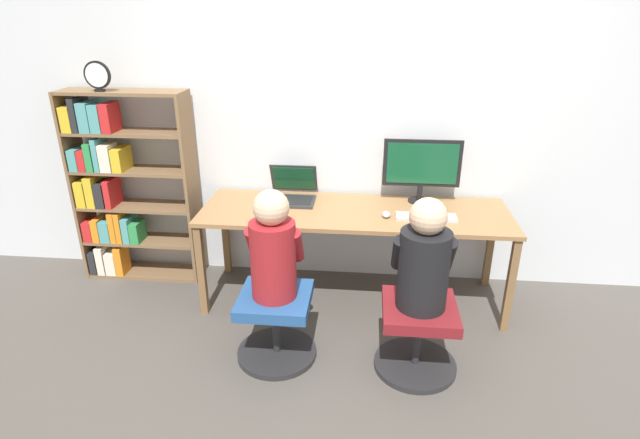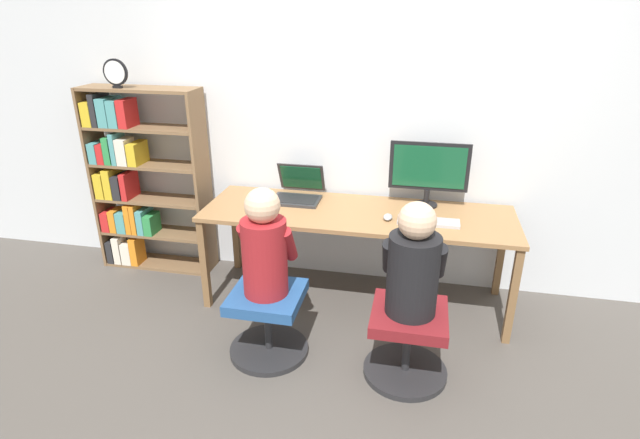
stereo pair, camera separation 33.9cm
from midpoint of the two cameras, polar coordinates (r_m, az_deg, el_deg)
The scene contains 13 objects.
ground_plane at distance 3.60m, azimuth 0.70°, elevation -11.91°, with size 14.00×14.00×0.00m, color #4C4742.
wall_back at distance 3.80m, azimuth 1.85°, elevation 11.46°, with size 10.00×0.05×2.60m.
desk at distance 3.59m, azimuth 1.25°, elevation 0.09°, with size 2.20×0.71×0.72m.
desktop_monitor at distance 3.68m, azimuth 8.99°, elevation 5.87°, with size 0.56×0.17×0.47m.
laptop at distance 3.76m, azimuth -5.83°, elevation 2.96°, with size 0.36×0.36×0.25m.
keyboard at distance 3.46m, azimuth 9.31°, elevation 0.23°, with size 0.41×0.13×0.03m.
computer_mouse_by_keyboard at distance 3.46m, azimuth 4.81°, elevation 0.55°, with size 0.06×0.10×0.03m.
office_chair_left at distance 3.11m, azimuth 7.97°, elevation -12.87°, with size 0.51×0.51×0.45m.
office_chair_right at distance 3.21m, azimuth -8.17°, elevation -11.64°, with size 0.51×0.51×0.45m.
person_at_monitor at distance 2.85m, azimuth 8.51°, elevation -4.67°, with size 0.36×0.32×0.67m.
person_at_laptop at distance 2.95m, azimuth -8.69°, elevation -3.47°, with size 0.34×0.31×0.68m.
bookshelf at distance 4.29m, azimuth -24.27°, elevation 3.24°, with size 0.94×0.28×1.51m.
desk_clock at distance 4.05m, azimuth -26.41°, elevation 14.50°, with size 0.19×0.03×0.21m.
Camera 1 is at (0.08, -2.97, 2.06)m, focal length 28.00 mm.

